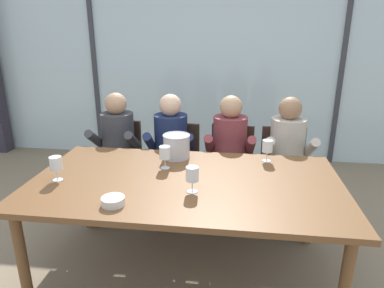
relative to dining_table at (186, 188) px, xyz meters
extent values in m
plane|color=#847056|center=(0.00, 1.00, -0.70)|extent=(14.00, 14.00, 0.00)
cube|color=silver|center=(0.00, 2.54, 0.60)|extent=(7.37, 0.03, 2.60)
cube|color=#38383D|center=(-1.66, 2.52, 0.60)|extent=(0.06, 0.06, 2.60)
cube|color=#38383D|center=(1.66, 2.52, 0.60)|extent=(0.06, 0.06, 2.60)
cube|color=#568942|center=(0.00, 6.28, 0.27)|extent=(13.37, 2.40, 1.94)
cube|color=brown|center=(0.00, 0.00, 0.05)|extent=(2.17, 1.19, 0.04)
cylinder|color=brown|center=(-0.99, -0.50, -0.34)|extent=(0.07, 0.07, 0.72)
cylinder|color=brown|center=(-0.99, 0.50, -0.34)|extent=(0.07, 0.07, 0.72)
cylinder|color=brown|center=(0.99, 0.50, -0.34)|extent=(0.07, 0.07, 0.72)
cube|color=#332319|center=(-0.87, 0.95, -0.26)|extent=(0.49, 0.49, 0.03)
cube|color=#332319|center=(-0.84, 1.15, -0.03)|extent=(0.42, 0.09, 0.42)
cylinder|color=#332319|center=(-1.08, 0.78, -0.48)|extent=(0.04, 0.04, 0.43)
cylinder|color=#332319|center=(-0.71, 0.73, -0.48)|extent=(0.04, 0.04, 0.43)
cylinder|color=#332319|center=(-1.03, 1.16, -0.48)|extent=(0.04, 0.04, 0.43)
cylinder|color=#332319|center=(-0.66, 1.11, -0.48)|extent=(0.04, 0.04, 0.43)
cube|color=#332319|center=(-0.25, 0.90, -0.26)|extent=(0.47, 0.47, 0.03)
cube|color=#332319|center=(-0.23, 1.10, -0.03)|extent=(0.42, 0.07, 0.42)
cylinder|color=#332319|center=(-0.45, 0.73, -0.48)|extent=(0.04, 0.04, 0.43)
cylinder|color=#332319|center=(-0.07, 0.70, -0.48)|extent=(0.04, 0.04, 0.43)
cylinder|color=#332319|center=(-0.42, 1.10, -0.48)|extent=(0.04, 0.04, 0.43)
cylinder|color=#332319|center=(-0.04, 1.07, -0.48)|extent=(0.04, 0.04, 0.43)
cube|color=#332319|center=(0.28, 0.90, -0.26)|extent=(0.50, 0.50, 0.03)
cube|color=#332319|center=(0.31, 1.09, -0.03)|extent=(0.42, 0.10, 0.42)
cylinder|color=#332319|center=(0.06, 0.74, -0.48)|extent=(0.04, 0.04, 0.43)
cylinder|color=#332319|center=(0.44, 0.68, -0.48)|extent=(0.04, 0.04, 0.43)
cylinder|color=#332319|center=(0.12, 1.11, -0.48)|extent=(0.04, 0.04, 0.43)
cylinder|color=#332319|center=(0.50, 1.06, -0.48)|extent=(0.04, 0.04, 0.43)
cube|color=#332319|center=(0.81, 0.89, -0.26)|extent=(0.45, 0.45, 0.03)
cube|color=#332319|center=(0.80, 1.09, -0.03)|extent=(0.42, 0.05, 0.42)
cylinder|color=#332319|center=(0.62, 0.69, -0.48)|extent=(0.04, 0.04, 0.43)
cylinder|color=#332319|center=(1.00, 0.70, -0.48)|extent=(0.04, 0.04, 0.43)
cylinder|color=#332319|center=(0.61, 1.07, -0.48)|extent=(0.04, 0.04, 0.43)
cylinder|color=#332319|center=(0.99, 1.08, -0.48)|extent=(0.04, 0.04, 0.43)
cylinder|color=#38383D|center=(-0.82, 0.95, 0.04)|extent=(0.32, 0.32, 0.52)
sphere|color=tan|center=(-0.82, 0.95, 0.39)|extent=(0.21, 0.21, 0.21)
cube|color=#47423D|center=(-0.91, 0.75, -0.22)|extent=(0.13, 0.40, 0.13)
cube|color=#47423D|center=(-0.73, 0.75, -0.22)|extent=(0.13, 0.40, 0.13)
cylinder|color=#47423D|center=(-0.91, 0.55, -0.47)|extent=(0.10, 0.10, 0.45)
cylinder|color=#47423D|center=(-0.73, 0.55, -0.47)|extent=(0.10, 0.10, 0.45)
cylinder|color=#38383D|center=(-1.01, 0.83, 0.06)|extent=(0.08, 0.32, 0.26)
cylinder|color=#38383D|center=(-0.63, 0.83, 0.06)|extent=(0.08, 0.32, 0.26)
cylinder|color=#192347|center=(-0.28, 0.95, 0.04)|extent=(0.35, 0.35, 0.52)
sphere|color=#DBAD89|center=(-0.28, 0.95, 0.39)|extent=(0.21, 0.21, 0.21)
cube|color=#47423D|center=(-0.36, 0.74, -0.22)|extent=(0.16, 0.41, 0.13)
cube|color=#47423D|center=(-0.18, 0.76, -0.22)|extent=(0.16, 0.41, 0.13)
cylinder|color=#47423D|center=(-0.34, 0.54, -0.47)|extent=(0.10, 0.10, 0.45)
cylinder|color=#47423D|center=(-0.16, 0.56, -0.47)|extent=(0.10, 0.10, 0.45)
cylinder|color=#192347|center=(-0.46, 0.81, 0.06)|extent=(0.11, 0.33, 0.26)
cylinder|color=#192347|center=(-0.08, 0.84, 0.06)|extent=(0.11, 0.33, 0.26)
cylinder|color=brown|center=(0.29, 0.95, 0.04)|extent=(0.33, 0.33, 0.52)
sphere|color=tan|center=(0.29, 0.95, 0.39)|extent=(0.21, 0.21, 0.21)
cube|color=#47423D|center=(0.20, 0.75, -0.22)|extent=(0.14, 0.40, 0.13)
cube|color=#47423D|center=(0.38, 0.75, -0.22)|extent=(0.14, 0.40, 0.13)
cylinder|color=#47423D|center=(0.20, 0.55, -0.47)|extent=(0.10, 0.10, 0.45)
cylinder|color=#47423D|center=(0.38, 0.55, -0.47)|extent=(0.10, 0.10, 0.45)
cylinder|color=brown|center=(0.10, 0.82, 0.06)|extent=(0.09, 0.33, 0.26)
cylinder|color=brown|center=(0.48, 0.83, 0.06)|extent=(0.09, 0.33, 0.26)
cylinder|color=#B7AD9E|center=(0.82, 0.95, 0.04)|extent=(0.33, 0.33, 0.52)
sphere|color=#936B4C|center=(0.82, 0.95, 0.39)|extent=(0.21, 0.21, 0.21)
cube|color=#47423D|center=(0.73, 0.74, -0.22)|extent=(0.14, 0.40, 0.13)
cube|color=#47423D|center=(0.91, 0.75, -0.22)|extent=(0.14, 0.40, 0.13)
cylinder|color=#47423D|center=(0.74, 0.54, -0.47)|extent=(0.10, 0.10, 0.45)
cylinder|color=#47423D|center=(0.92, 0.55, -0.47)|extent=(0.10, 0.10, 0.45)
cylinder|color=#B7AD9E|center=(0.63, 0.82, 0.06)|extent=(0.09, 0.33, 0.26)
cylinder|color=#B7AD9E|center=(1.01, 0.83, 0.06)|extent=(0.09, 0.33, 0.26)
cylinder|color=#B7B7BC|center=(-0.14, 0.43, 0.16)|extent=(0.22, 0.22, 0.19)
torus|color=silver|center=(-0.14, 0.43, 0.26)|extent=(0.22, 0.22, 0.01)
cylinder|color=silver|center=(-0.38, -0.41, 0.09)|extent=(0.14, 0.14, 0.05)
cylinder|color=silver|center=(0.07, -0.18, 0.07)|extent=(0.07, 0.07, 0.00)
cylinder|color=silver|center=(0.07, -0.18, 0.11)|extent=(0.01, 0.01, 0.07)
cylinder|color=silver|center=(0.07, -0.18, 0.19)|extent=(0.08, 0.08, 0.09)
cylinder|color=#E0D184|center=(0.07, -0.18, 0.17)|extent=(0.07, 0.07, 0.04)
cylinder|color=silver|center=(-0.89, -0.12, 0.07)|extent=(0.07, 0.07, 0.00)
cylinder|color=silver|center=(-0.89, -0.12, 0.11)|extent=(0.01, 0.01, 0.07)
cylinder|color=silver|center=(-0.89, -0.12, 0.19)|extent=(0.08, 0.08, 0.09)
cylinder|color=#E0D184|center=(-0.89, -0.12, 0.17)|extent=(0.07, 0.07, 0.04)
cylinder|color=silver|center=(-0.19, 0.20, 0.07)|extent=(0.07, 0.07, 0.00)
cylinder|color=silver|center=(-0.19, 0.20, 0.11)|extent=(0.01, 0.01, 0.07)
cylinder|color=silver|center=(-0.19, 0.20, 0.19)|extent=(0.08, 0.08, 0.09)
cylinder|color=silver|center=(0.59, 0.45, 0.07)|extent=(0.07, 0.07, 0.00)
cylinder|color=silver|center=(0.59, 0.45, 0.11)|extent=(0.01, 0.01, 0.07)
cylinder|color=silver|center=(0.59, 0.45, 0.19)|extent=(0.08, 0.08, 0.09)
cylinder|color=#E0D184|center=(0.59, 0.45, 0.17)|extent=(0.07, 0.07, 0.04)
camera|label=1|loc=(0.33, -2.19, 1.08)|focal=32.28mm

